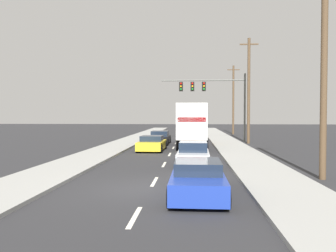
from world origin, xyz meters
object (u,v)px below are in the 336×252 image
car_blue (198,179)px  traffic_signal_mast (207,91)px  car_black (160,138)px  utility_pole_far (233,99)px  utility_pole_near (324,59)px  utility_pole_mid (249,90)px  car_silver (193,154)px  car_yellow (152,144)px  box_truck (193,123)px

car_blue → traffic_signal_mast: bearing=86.8°
car_black → utility_pole_far: utility_pole_far is taller
traffic_signal_mast → utility_pole_near: bearing=-79.1°
car_black → traffic_signal_mast: traffic_signal_mast is taller
car_blue → utility_pole_mid: 23.41m
car_silver → car_yellow: bearing=113.7°
car_blue → utility_pole_far: bearing=81.4°
car_black → car_silver: 13.84m
car_yellow → traffic_signal_mast: size_ratio=0.48×
car_yellow → car_blue: bearing=-77.4°
box_truck → traffic_signal_mast: 8.36m
utility_pole_far → traffic_signal_mast: bearing=-107.4°
car_blue → utility_pole_mid: utility_pole_mid is taller
car_blue → utility_pole_near: bearing=31.4°
car_blue → utility_pole_mid: bearing=76.4°
car_yellow → utility_pole_near: 15.14m
car_silver → utility_pole_near: (5.56, -4.19, 4.60)m
car_black → utility_pole_mid: (8.62, 1.29, 4.72)m
utility_pole_far → car_silver: bearing=-100.8°
car_silver → traffic_signal_mast: size_ratio=0.46×
box_truck → car_silver: 9.52m
box_truck → utility_pole_near: 15.00m
box_truck → utility_pole_mid: 8.33m
utility_pole_mid → utility_pole_far: utility_pole_mid is taller
car_black → traffic_signal_mast: bearing=36.9°
car_silver → utility_pole_near: size_ratio=0.41×
traffic_signal_mast → utility_pole_far: size_ratio=0.88×
car_black → box_truck: bearing=-52.6°
car_silver → utility_pole_far: 32.27m
utility_pole_far → car_yellow: bearing=-110.9°
car_yellow → utility_pole_far: (9.19, 24.11, 4.61)m
car_silver → car_black: bearing=103.0°
traffic_signal_mast → utility_pole_far: 15.11m
car_black → box_truck: (3.13, -4.09, 1.51)m
car_yellow → car_blue: (3.31, -14.77, 0.02)m
car_silver → utility_pole_near: utility_pole_near is taller
car_yellow → traffic_signal_mast: bearing=64.2°
car_silver → car_blue: bearing=-89.1°
utility_pole_near → utility_pole_mid: 18.97m
car_silver → car_blue: size_ratio=0.91×
utility_pole_near → utility_pole_mid: size_ratio=0.97×
car_black → traffic_signal_mast: (4.61, 3.47, 4.77)m
utility_pole_mid → box_truck: bearing=-135.6°
car_silver → traffic_signal_mast: traffic_signal_mast is taller
car_black → car_blue: (3.24, -20.99, -0.02)m
car_blue → car_black: bearing=98.8°
box_truck → utility_pole_mid: (5.49, 5.38, 3.20)m
utility_pole_near → traffic_signal_mast: bearing=100.9°
car_silver → car_blue: car_silver is taller
traffic_signal_mast → utility_pole_far: (4.51, 14.42, -0.20)m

